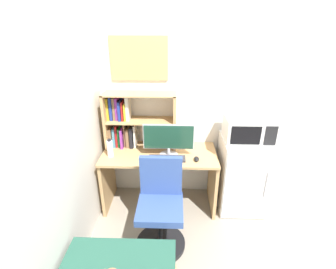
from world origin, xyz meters
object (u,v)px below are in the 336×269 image
Objects in this scene: keyboard at (167,158)px; mini_fridge at (242,174)px; microwave at (248,129)px; desk_chair at (161,210)px; monitor at (169,139)px; hutch_bookshelf at (130,121)px; computer_mouse at (197,159)px; water_bottle at (110,148)px; wall_corkboard at (139,58)px.

mini_fridge is (0.90, 0.16, -0.29)m from keyboard.
desk_chair is at bearing -146.95° from microwave.
hutch_bookshelf is at bearing 152.81° from monitor.
monitor is at bearing 161.43° from computer_mouse.
water_bottle is 0.33× the size of wall_corkboard.
microwave is at bearing -12.81° from wall_corkboard.
mini_fridge is (1.35, -0.17, -0.61)m from hutch_bookshelf.
desk_chair is (-0.95, -0.61, -0.04)m from mini_fridge.
hutch_bookshelf is 3.92× the size of water_bottle.
microwave is (0.90, 0.17, 0.30)m from keyboard.
hutch_bookshelf reaches higher than microwave.
desk_chair is (-0.95, -0.62, -0.63)m from microwave.
water_bottle is at bearing 176.10° from computer_mouse.
water_bottle is 1.59m from mini_fridge.
water_bottle reaches higher than computer_mouse.
mini_fridge is 1.41× the size of wall_corkboard.
water_bottle is at bearing -175.72° from microwave.
desk_chair reaches higher than mini_fridge.
computer_mouse is at bearing -162.42° from microwave.
mini_fridge is at bearing 32.92° from desk_chair.
water_bottle reaches higher than mini_fridge.
water_bottle is 1.05m from wall_corkboard.
wall_corkboard is (-1.23, 0.28, 1.30)m from mini_fridge.
computer_mouse is 0.10× the size of desk_chair.
desk_chair is at bearing -130.72° from computer_mouse.
keyboard is at bearing -99.55° from monitor.
microwave is (0.57, 0.18, 0.29)m from computer_mouse.
keyboard is 4.17× the size of computer_mouse.
wall_corkboard is (-1.23, 0.28, 0.71)m from microwave.
desk_chair is (-0.05, -0.45, -0.33)m from keyboard.
wall_corkboard is (-0.65, 0.46, 1.00)m from computer_mouse.
computer_mouse is 0.67m from desk_chair.
monitor is 2.69× the size of water_bottle.
wall_corkboard reaches higher than computer_mouse.
mini_fridge is at bearing -7.01° from hutch_bookshelf.
water_bottle reaches higher than desk_chair.
water_bottle is at bearing -128.60° from wall_corkboard.
water_bottle is 0.23× the size of desk_chair.
computer_mouse is at bearing -23.88° from hutch_bookshelf.
wall_corkboard is (-0.33, 0.44, 1.01)m from keyboard.
wall_corkboard is at bearing 167.06° from mini_fridge.
computer_mouse is (0.31, -0.10, -0.19)m from monitor.
monitor is 0.88× the size of wall_corkboard.
wall_corkboard is (-0.28, 0.89, 1.34)m from desk_chair.
keyboard is at bearing -4.49° from water_bottle.
keyboard is at bearing -36.03° from hutch_bookshelf.
wall_corkboard is (0.12, 0.12, 0.70)m from hutch_bookshelf.
desk_chair reaches higher than keyboard.
wall_corkboard reaches higher than monitor.
monitor is 1.11× the size of microwave.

